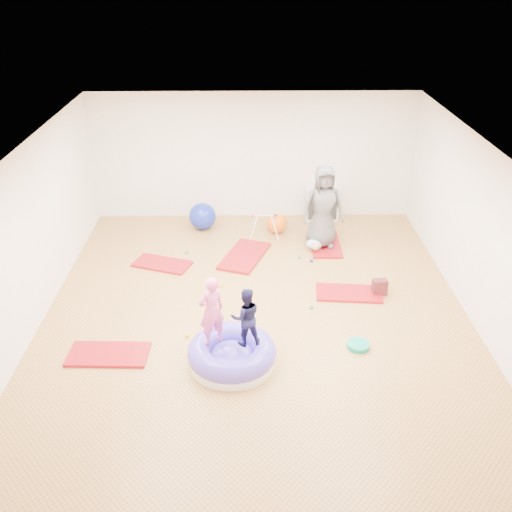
{
  "coord_description": "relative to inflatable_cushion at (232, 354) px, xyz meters",
  "views": [
    {
      "loc": [
        -0.13,
        -7.99,
        5.29
      ],
      "look_at": [
        0.0,
        0.3,
        0.9
      ],
      "focal_mm": 40.0,
      "sensor_mm": 36.0,
      "label": 1
    }
  ],
  "objects": [
    {
      "name": "ball_pit_balls",
      "position": [
        0.54,
        2.5,
        -0.13
      ],
      "size": [
        2.73,
        2.94,
        0.06
      ],
      "color": "green",
      "rests_on": "ground"
    },
    {
      "name": "gym_mat_front_left",
      "position": [
        -1.85,
        0.2,
        -0.13
      ],
      "size": [
        1.2,
        0.63,
        0.05
      ],
      "primitive_type": "cube",
      "rotation": [
        0.0,
        0.0,
        -0.04
      ],
      "color": "#A60A11",
      "rests_on": "ground"
    },
    {
      "name": "infant",
      "position": [
        1.59,
        3.53,
        -0.01
      ],
      "size": [
        0.34,
        0.35,
        0.2
      ],
      "color": "#A6D6E9",
      "rests_on": "gym_mat_rear_right"
    },
    {
      "name": "gym_mat_right",
      "position": [
        2.02,
        1.87,
        -0.14
      ],
      "size": [
        1.18,
        0.67,
        0.05
      ],
      "primitive_type": "cube",
      "rotation": [
        0.0,
        0.0,
        -0.09
      ],
      "color": "#A60A11",
      "rests_on": "ground"
    },
    {
      "name": "child_pink",
      "position": [
        -0.27,
        0.08,
        0.75
      ],
      "size": [
        0.47,
        0.42,
        1.08
      ],
      "primitive_type": "imported",
      "rotation": [
        0.0,
        0.0,
        3.65
      ],
      "color": "pink",
      "rests_on": "inflatable_cushion"
    },
    {
      "name": "exercise_ball_blue",
      "position": [
        -0.73,
        4.64,
        0.13
      ],
      "size": [
        0.58,
        0.58,
        0.58
      ],
      "primitive_type": "sphere",
      "color": "#1728A4",
      "rests_on": "ground"
    },
    {
      "name": "cube_shelf",
      "position": [
        1.91,
        5.13,
        0.21
      ],
      "size": [
        0.73,
        0.36,
        0.73
      ],
      "color": "silver",
      "rests_on": "ground"
    },
    {
      "name": "backpack",
      "position": [
        2.54,
        1.86,
        -0.01
      ],
      "size": [
        0.27,
        0.19,
        0.29
      ],
      "primitive_type": "cube",
      "rotation": [
        0.0,
        0.0,
        0.14
      ],
      "color": "maroon",
      "rests_on": "ground"
    },
    {
      "name": "inflatable_cushion",
      "position": [
        0.0,
        0.0,
        0.0
      ],
      "size": [
        1.29,
        1.29,
        0.41
      ],
      "rotation": [
        0.0,
        0.0,
        -0.06
      ],
      "color": "white",
      "rests_on": "ground"
    },
    {
      "name": "gym_mat_center_back",
      "position": [
        0.17,
        3.29,
        -0.13
      ],
      "size": [
        1.08,
        1.48,
        0.06
      ],
      "primitive_type": "cube",
      "rotation": [
        0.0,
        0.0,
        1.22
      ],
      "color": "#A60A11",
      "rests_on": "ground"
    },
    {
      "name": "yellow_toy",
      "position": [
        -0.32,
        -0.21,
        -0.14
      ],
      "size": [
        0.21,
        0.21,
        0.03
      ],
      "primitive_type": "cylinder",
      "color": "yellow",
      "rests_on": "ground"
    },
    {
      "name": "room",
      "position": [
        0.38,
        1.34,
        1.24
      ],
      "size": [
        7.01,
        8.01,
        2.81
      ],
      "color": "tan",
      "rests_on": "ground"
    },
    {
      "name": "infant_play_gym",
      "position": [
        0.59,
        4.26,
        0.16
      ],
      "size": [
        0.63,
        0.6,
        0.48
      ],
      "rotation": [
        0.0,
        0.0,
        0.22
      ],
      "color": "silver",
      "rests_on": "ground"
    },
    {
      "name": "gym_mat_rear_right",
      "position": [
        1.84,
        3.77,
        -0.13
      ],
      "size": [
        0.62,
        1.19,
        0.05
      ],
      "primitive_type": "cube",
      "rotation": [
        0.0,
        0.0,
        1.55
      ],
      "color": "#A60A11",
      "rests_on": "ground"
    },
    {
      "name": "balance_disc",
      "position": [
        1.91,
        0.34,
        -0.12
      ],
      "size": [
        0.35,
        0.35,
        0.08
      ],
      "primitive_type": "cylinder",
      "color": "#10927B",
      "rests_on": "ground"
    },
    {
      "name": "adult_caregiver",
      "position": [
        1.74,
        3.73,
        0.73
      ],
      "size": [
        0.87,
        0.61,
        1.68
      ],
      "primitive_type": "imported",
      "rotation": [
        0.0,
        0.0,
        0.1
      ],
      "color": "#505052",
      "rests_on": "gym_mat_rear_right"
    },
    {
      "name": "exercise_ball_orange",
      "position": [
        0.87,
        4.42,
        0.06
      ],
      "size": [
        0.43,
        0.43,
        0.43
      ],
      "primitive_type": "sphere",
      "color": "orange",
      "rests_on": "ground"
    },
    {
      "name": "child_navy",
      "position": [
        0.21,
        0.04,
        0.66
      ],
      "size": [
        0.49,
        0.41,
        0.9
      ],
      "primitive_type": "imported",
      "rotation": [
        0.0,
        0.0,
        3.31
      ],
      "color": "#191840",
      "rests_on": "inflatable_cushion"
    },
    {
      "name": "gym_mat_mid_left",
      "position": [
        -1.41,
        3.0,
        -0.14
      ],
      "size": [
        1.2,
        0.87,
        0.04
      ],
      "primitive_type": "cube",
      "rotation": [
        0.0,
        0.0,
        -0.35
      ],
      "color": "#A60A11",
      "rests_on": "ground"
    }
  ]
}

